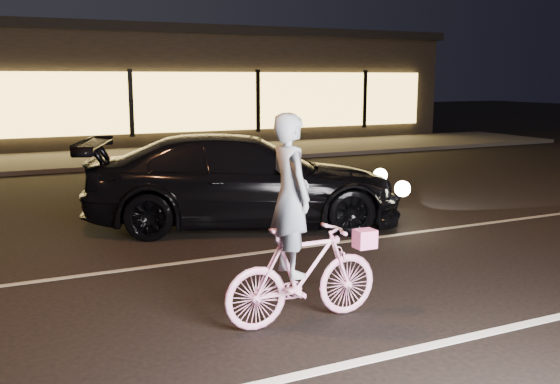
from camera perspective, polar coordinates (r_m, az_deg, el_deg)
ground at (r=7.62m, az=11.46°, el=-8.31°), size 90.00×90.00×0.00m
lane_stripe_near at (r=6.56m, az=19.47°, el=-11.81°), size 60.00×0.12×0.01m
lane_stripe_far at (r=9.22m, az=4.00°, el=-4.79°), size 60.00×0.10×0.01m
sidewalk at (r=19.39m, az=-12.15°, el=3.20°), size 30.00×4.00×0.12m
storefront at (r=25.10m, az=-15.54°, el=9.43°), size 25.40×8.42×4.20m
cyclist at (r=6.14m, az=1.82°, el=-5.39°), size 1.67×0.57×2.10m
sedan at (r=10.30m, az=-3.29°, el=1.07°), size 5.57×3.71×1.50m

